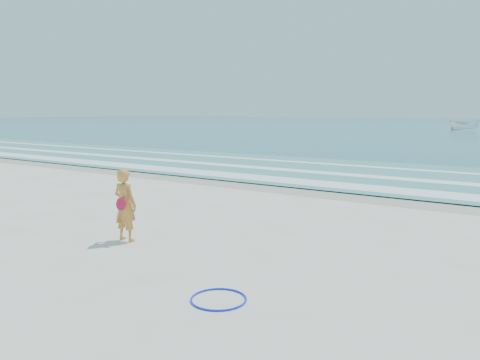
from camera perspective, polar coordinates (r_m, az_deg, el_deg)
The scene contains 9 objects.
ground at distance 9.34m, azimuth -17.86°, elevation -8.69°, with size 400.00×400.00×0.00m, color silver.
wet_sand at distance 16.30m, azimuth 7.89°, elevation -1.17°, with size 400.00×2.40×0.00m, color #B2A893.
shallow at distance 20.85m, azimuth 14.02°, elevation 0.85°, with size 400.00×10.00×0.01m, color #59B7AD.
foam_near at distance 17.45m, azimuth 9.79°, elevation -0.42°, with size 400.00×1.40×0.01m, color white.
foam_mid at distance 20.11m, azimuth 13.23°, elevation 0.63°, with size 400.00×0.90×0.01m, color white.
foam_far at distance 23.20m, azimuth 16.18°, elevation 1.52°, with size 400.00×0.60×0.01m, color white.
hoop at distance 6.90m, azimuth -2.63°, elevation -14.30°, with size 0.81×0.81×0.03m, color #0D1EEC.
boat at distance 75.46m, azimuth 25.66°, elevation 6.10°, with size 1.50×3.99×1.54m, color white.
woman at distance 9.96m, azimuth -13.82°, elevation -2.99°, with size 0.57×0.42×1.51m.
Camera 1 is at (7.12, -5.42, 2.67)m, focal length 35.00 mm.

